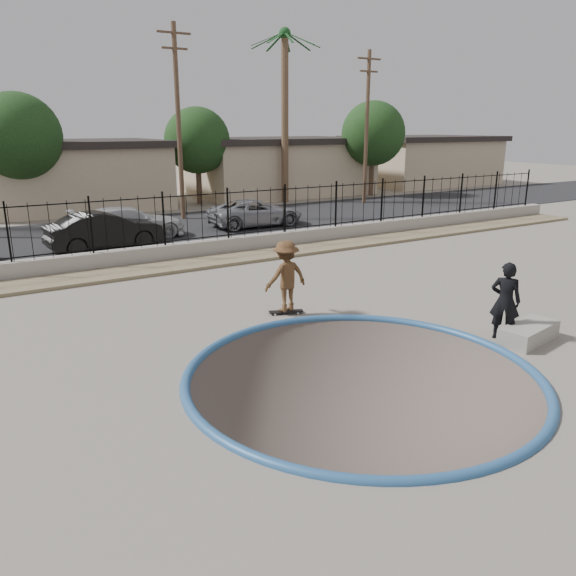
% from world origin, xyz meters
% --- Properties ---
extents(ground, '(120.00, 120.00, 2.20)m').
position_xyz_m(ground, '(0.00, 12.00, -1.10)').
color(ground, slate).
rests_on(ground, ground).
extents(bowl_pit, '(6.84, 6.84, 1.80)m').
position_xyz_m(bowl_pit, '(0.00, -1.00, 0.00)').
color(bowl_pit, '#51453E').
rests_on(bowl_pit, ground).
extents(coping_ring, '(7.04, 7.04, 0.20)m').
position_xyz_m(coping_ring, '(0.00, -1.00, 0.00)').
color(coping_ring, '#2B5A8E').
rests_on(coping_ring, ground).
extents(rock_strip, '(42.00, 1.60, 0.11)m').
position_xyz_m(rock_strip, '(0.00, 9.20, 0.06)').
color(rock_strip, '#8C7C5B').
rests_on(rock_strip, ground).
extents(retaining_wall, '(42.00, 0.45, 0.60)m').
position_xyz_m(retaining_wall, '(0.00, 10.30, 0.30)').
color(retaining_wall, gray).
rests_on(retaining_wall, ground).
extents(fence, '(40.00, 0.04, 1.80)m').
position_xyz_m(fence, '(0.00, 10.30, 1.50)').
color(fence, black).
rests_on(fence, retaining_wall).
extents(street, '(90.00, 8.00, 0.04)m').
position_xyz_m(street, '(0.00, 17.00, 0.02)').
color(street, black).
rests_on(street, ground).
extents(house_center, '(10.60, 8.60, 3.90)m').
position_xyz_m(house_center, '(0.00, 26.50, 1.97)').
color(house_center, tan).
rests_on(house_center, ground).
extents(house_east, '(12.60, 8.60, 3.90)m').
position_xyz_m(house_east, '(14.00, 26.50, 1.97)').
color(house_east, tan).
rests_on(house_east, ground).
extents(house_east_far, '(11.60, 8.60, 3.90)m').
position_xyz_m(house_east_far, '(28.00, 26.50, 1.97)').
color(house_east_far, tan).
rests_on(house_east_far, ground).
extents(palm_right, '(2.30, 2.30, 10.30)m').
position_xyz_m(palm_right, '(12.00, 22.00, 7.33)').
color(palm_right, brown).
rests_on(palm_right, ground).
extents(utility_pole_mid, '(1.70, 0.24, 9.50)m').
position_xyz_m(utility_pole_mid, '(4.00, 19.00, 4.96)').
color(utility_pole_mid, '#473323').
rests_on(utility_pole_mid, ground).
extents(utility_pole_right, '(1.70, 0.24, 9.00)m').
position_xyz_m(utility_pole_right, '(16.00, 19.00, 4.70)').
color(utility_pole_right, '#473323').
rests_on(utility_pole_right, ground).
extents(street_tree_left, '(4.32, 4.32, 6.36)m').
position_xyz_m(street_tree_left, '(-3.00, 23.00, 4.19)').
color(street_tree_left, '#473323').
rests_on(street_tree_left, ground).
extents(street_tree_mid, '(3.96, 3.96, 5.83)m').
position_xyz_m(street_tree_mid, '(7.00, 24.00, 3.84)').
color(street_tree_mid, '#473323').
rests_on(street_tree_mid, ground).
extents(street_tree_right, '(4.32, 4.32, 6.36)m').
position_xyz_m(street_tree_right, '(19.00, 22.00, 4.19)').
color(street_tree_right, '#473323').
rests_on(street_tree_right, ground).
extents(skater, '(1.20, 0.72, 1.83)m').
position_xyz_m(skater, '(0.67, 3.00, 0.92)').
color(skater, brown).
rests_on(skater, ground).
extents(skateboard, '(0.91, 0.53, 0.08)m').
position_xyz_m(skateboard, '(0.67, 3.00, 0.06)').
color(skateboard, black).
rests_on(skateboard, ground).
extents(videographer, '(0.73, 0.79, 1.80)m').
position_xyz_m(videographer, '(4.00, -1.07, 0.90)').
color(videographer, black).
rests_on(videographer, ground).
extents(concrete_ledge, '(1.70, 0.98, 0.40)m').
position_xyz_m(concrete_ledge, '(4.36, -1.50, 0.20)').
color(concrete_ledge, gray).
rests_on(concrete_ledge, ground).
extents(car_b, '(4.53, 1.96, 1.45)m').
position_xyz_m(car_b, '(-1.34, 13.40, 0.76)').
color(car_b, black).
rests_on(car_b, street).
extents(car_c, '(4.74, 1.97, 1.37)m').
position_xyz_m(car_c, '(0.03, 15.00, 0.72)').
color(car_c, silver).
rests_on(car_c, street).
extents(car_d, '(4.64, 2.21, 1.28)m').
position_xyz_m(car_d, '(6.17, 15.00, 0.68)').
color(car_d, gray).
rests_on(car_d, street).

